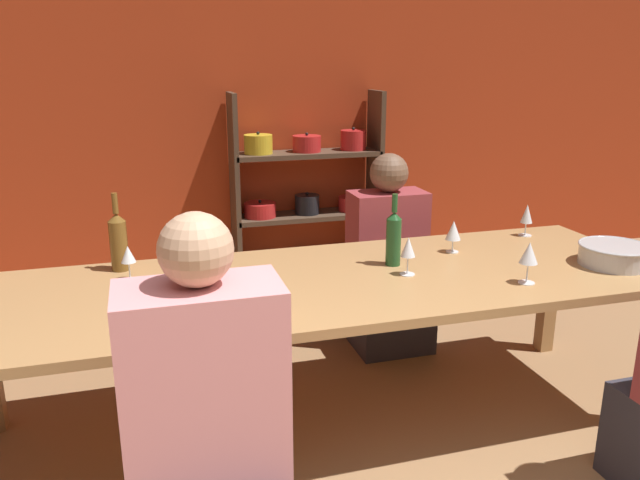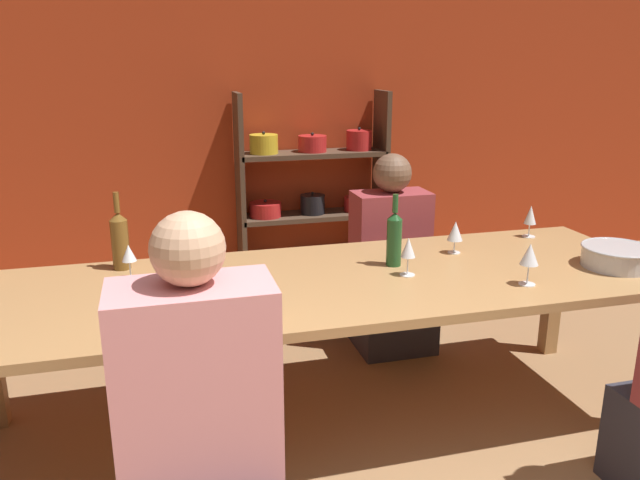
{
  "view_description": "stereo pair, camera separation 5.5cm",
  "coord_description": "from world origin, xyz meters",
  "px_view_note": "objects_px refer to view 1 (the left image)",
  "views": [
    {
      "loc": [
        -0.68,
        -0.89,
        1.66
      ],
      "look_at": [
        0.06,
        1.67,
        0.89
      ],
      "focal_mm": 35.0,
      "sensor_mm": 36.0,
      "label": 1
    },
    {
      "loc": [
        -0.63,
        -0.9,
        1.66
      ],
      "look_at": [
        0.06,
        1.67,
        0.89
      ],
      "focal_mm": 35.0,
      "sensor_mm": 36.0,
      "label": 2
    }
  ],
  "objects_px": {
    "wine_bottle_dark": "(394,237)",
    "wine_glass_white_b": "(213,267)",
    "mixing_bowl": "(614,254)",
    "wine_glass_red_a": "(408,249)",
    "wine_glass_empty_a": "(273,291)",
    "wine_glass_empty_b": "(529,254)",
    "wine_glass_white_a": "(128,256)",
    "wine_bottle_green": "(118,241)",
    "shelf_unit": "(308,205)",
    "dining_table": "(326,293)",
    "wine_glass_red_b": "(453,231)",
    "wine_glass_white_c": "(527,215)",
    "person_far_a": "(386,276)"
  },
  "relations": [
    {
      "from": "mixing_bowl",
      "to": "wine_glass_white_a",
      "type": "bearing_deg",
      "value": 169.13
    },
    {
      "from": "shelf_unit",
      "to": "wine_glass_white_b",
      "type": "xyz_separation_m",
      "value": [
        -0.97,
        -2.14,
        0.28
      ]
    },
    {
      "from": "shelf_unit",
      "to": "wine_bottle_dark",
      "type": "distance_m",
      "value": 1.99
    },
    {
      "from": "dining_table",
      "to": "person_far_a",
      "type": "distance_m",
      "value": 1.05
    },
    {
      "from": "shelf_unit",
      "to": "wine_glass_white_a",
      "type": "relative_size",
      "value": 9.29
    },
    {
      "from": "shelf_unit",
      "to": "wine_glass_red_a",
      "type": "distance_m",
      "value": 2.13
    },
    {
      "from": "wine_glass_red_b",
      "to": "wine_glass_white_b",
      "type": "distance_m",
      "value": 1.24
    },
    {
      "from": "wine_glass_red_b",
      "to": "person_far_a",
      "type": "xyz_separation_m",
      "value": [
        -0.1,
        0.61,
        -0.43
      ]
    },
    {
      "from": "mixing_bowl",
      "to": "wine_bottle_green",
      "type": "xyz_separation_m",
      "value": [
        -2.2,
        0.57,
        0.09
      ]
    },
    {
      "from": "wine_glass_empty_a",
      "to": "person_far_a",
      "type": "relative_size",
      "value": 0.14
    },
    {
      "from": "dining_table",
      "to": "wine_bottle_green",
      "type": "relative_size",
      "value": 8.71
    },
    {
      "from": "wine_glass_white_b",
      "to": "mixing_bowl",
      "type": "bearing_deg",
      "value": -3.48
    },
    {
      "from": "mixing_bowl",
      "to": "wine_bottle_green",
      "type": "height_order",
      "value": "wine_bottle_green"
    },
    {
      "from": "mixing_bowl",
      "to": "wine_glass_white_a",
      "type": "height_order",
      "value": "wine_glass_white_a"
    },
    {
      "from": "dining_table",
      "to": "person_far_a",
      "type": "bearing_deg",
      "value": 52.72
    },
    {
      "from": "wine_glass_white_c",
      "to": "person_far_a",
      "type": "bearing_deg",
      "value": 144.41
    },
    {
      "from": "shelf_unit",
      "to": "wine_glass_red_a",
      "type": "bearing_deg",
      "value": -93.09
    },
    {
      "from": "wine_bottle_green",
      "to": "wine_glass_white_b",
      "type": "bearing_deg",
      "value": -51.0
    },
    {
      "from": "shelf_unit",
      "to": "wine_glass_red_a",
      "type": "height_order",
      "value": "shelf_unit"
    },
    {
      "from": "wine_glass_empty_a",
      "to": "wine_glass_empty_b",
      "type": "distance_m",
      "value": 1.12
    },
    {
      "from": "wine_glass_white_a",
      "to": "wine_glass_empty_b",
      "type": "bearing_deg",
      "value": -17.64
    },
    {
      "from": "wine_bottle_dark",
      "to": "wine_glass_white_b",
      "type": "relative_size",
      "value": 1.93
    },
    {
      "from": "wine_glass_red_a",
      "to": "wine_glass_red_b",
      "type": "xyz_separation_m",
      "value": [
        0.35,
        0.25,
        -0.01
      ]
    },
    {
      "from": "wine_glass_red_b",
      "to": "wine_glass_white_b",
      "type": "bearing_deg",
      "value": -167.09
    },
    {
      "from": "shelf_unit",
      "to": "wine_glass_white_a",
      "type": "distance_m",
      "value": 2.26
    },
    {
      "from": "wine_glass_red_b",
      "to": "wine_glass_empty_b",
      "type": "bearing_deg",
      "value": -79.32
    },
    {
      "from": "mixing_bowl",
      "to": "wine_glass_red_a",
      "type": "height_order",
      "value": "wine_glass_red_a"
    },
    {
      "from": "shelf_unit",
      "to": "wine_glass_white_a",
      "type": "bearing_deg",
      "value": -125.31
    },
    {
      "from": "dining_table",
      "to": "wine_glass_white_b",
      "type": "distance_m",
      "value": 0.54
    },
    {
      "from": "wine_glass_empty_a",
      "to": "wine_glass_empty_b",
      "type": "relative_size",
      "value": 0.87
    },
    {
      "from": "mixing_bowl",
      "to": "wine_glass_white_a",
      "type": "relative_size",
      "value": 2.1
    },
    {
      "from": "wine_glass_empty_a",
      "to": "wine_glass_white_a",
      "type": "height_order",
      "value": "wine_glass_empty_a"
    },
    {
      "from": "wine_bottle_green",
      "to": "wine_glass_red_a",
      "type": "xyz_separation_m",
      "value": [
        1.23,
        -0.42,
        -0.02
      ]
    },
    {
      "from": "dining_table",
      "to": "wine_glass_empty_a",
      "type": "bearing_deg",
      "value": -131.27
    },
    {
      "from": "mixing_bowl",
      "to": "person_far_a",
      "type": "bearing_deg",
      "value": 126.09
    },
    {
      "from": "shelf_unit",
      "to": "wine_glass_white_c",
      "type": "bearing_deg",
      "value": -65.86
    },
    {
      "from": "wine_glass_empty_b",
      "to": "wine_glass_white_b",
      "type": "xyz_separation_m",
      "value": [
        -1.3,
        0.21,
        -0.01
      ]
    },
    {
      "from": "wine_glass_white_a",
      "to": "wine_bottle_green",
      "type": "bearing_deg",
      "value": 105.05
    },
    {
      "from": "person_far_a",
      "to": "wine_glass_empty_b",
      "type": "bearing_deg",
      "value": 99.92
    },
    {
      "from": "dining_table",
      "to": "mixing_bowl",
      "type": "distance_m",
      "value": 1.36
    },
    {
      "from": "wine_bottle_green",
      "to": "wine_glass_empty_a",
      "type": "height_order",
      "value": "wine_bottle_green"
    },
    {
      "from": "mixing_bowl",
      "to": "wine_glass_red_b",
      "type": "height_order",
      "value": "wine_glass_red_b"
    },
    {
      "from": "person_far_a",
      "to": "wine_bottle_green",
      "type": "bearing_deg",
      "value": 16.19
    },
    {
      "from": "wine_bottle_dark",
      "to": "shelf_unit",
      "type": "bearing_deg",
      "value": 86.44
    },
    {
      "from": "wine_bottle_dark",
      "to": "wine_glass_empty_b",
      "type": "distance_m",
      "value": 0.6
    },
    {
      "from": "dining_table",
      "to": "wine_bottle_green",
      "type": "height_order",
      "value": "wine_bottle_green"
    },
    {
      "from": "mixing_bowl",
      "to": "wine_glass_empty_a",
      "type": "relative_size",
      "value": 2.03
    },
    {
      "from": "wine_glass_white_b",
      "to": "wine_glass_white_a",
      "type": "bearing_deg",
      "value": 137.09
    },
    {
      "from": "wine_glass_white_c",
      "to": "wine_glass_white_b",
      "type": "bearing_deg",
      "value": -165.82
    },
    {
      "from": "dining_table",
      "to": "wine_glass_red_a",
      "type": "distance_m",
      "value": 0.41
    }
  ]
}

